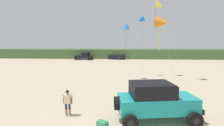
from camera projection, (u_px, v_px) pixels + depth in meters
dune_ridge at (115, 53)px, 51.88m from camera, size 90.00×9.62×2.63m
jeep at (156, 100)px, 9.89m from camera, size 4.99×3.00×2.26m
person_watching at (68, 101)px, 10.50m from camera, size 0.62×0.31×1.67m
cooler_box at (102, 125)px, 9.09m from camera, size 0.66×0.57×0.38m
distant_pickup at (84, 56)px, 45.55m from camera, size 4.84×3.01×1.98m
distant_sedan at (117, 57)px, 46.64m from camera, size 4.50×2.77×1.20m
kite_white_parafoil at (127, 28)px, 20.46m from camera, size 2.15×3.18×6.80m
kite_black_sled at (140, 20)px, 22.22m from camera, size 2.28×4.49×7.99m
kite_yellow_diamond at (162, 23)px, 13.87m from camera, size 1.82×2.73×6.74m
kite_red_delta at (157, 6)px, 21.84m from camera, size 3.48×5.17×9.81m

